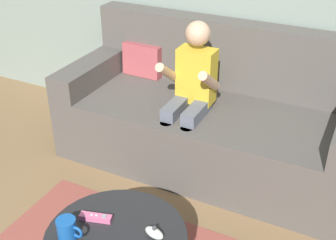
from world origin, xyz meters
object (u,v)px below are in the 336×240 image
Objects in this scene: couch at (211,118)px; game_remote_pink_far_corner at (96,217)px; person_seated_on_couch at (190,92)px; nunchuk_white at (154,233)px; coffee_mug at (67,229)px.

couch reaches higher than game_remote_pink_far_corner.
person_seated_on_couch is at bearing 90.71° from game_remote_pink_far_corner.
couch is 1.19m from nunchuk_white.
person_seated_on_couch reaches higher than game_remote_pink_far_corner.
person_seated_on_couch is 1.04m from nunchuk_white.
game_remote_pink_far_corner is at bearing 74.48° from coffee_mug.
coffee_mug is at bearing -94.17° from couch.
nunchuk_white is 0.83× the size of coffee_mug.
nunchuk_white is (0.21, -1.17, 0.11)m from couch.
game_remote_pink_far_corner is at bearing -89.29° from person_seated_on_couch.
couch is 12.96× the size of game_remote_pink_far_corner.
coffee_mug is (-0.04, -0.14, 0.04)m from game_remote_pink_far_corner.
nunchuk_white is at bearing 27.79° from coffee_mug.
nunchuk_white is at bearing -79.73° from couch.
game_remote_pink_far_corner is at bearing -175.03° from nunchuk_white.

